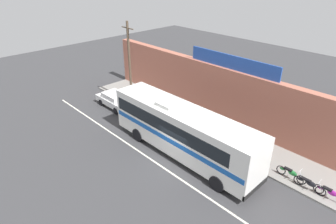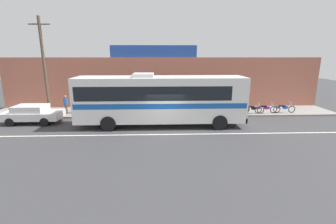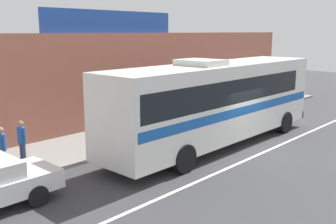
# 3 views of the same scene
# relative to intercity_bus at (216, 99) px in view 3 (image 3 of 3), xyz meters

# --- Properties ---
(ground_plane) EXTENTS (70.00, 70.00, 0.00)m
(ground_plane) POSITION_rel_intercity_bus_xyz_m (0.39, -1.25, -2.07)
(ground_plane) COLOR #3A3A3D
(sidewalk_slab) EXTENTS (30.00, 3.60, 0.14)m
(sidewalk_slab) POSITION_rel_intercity_bus_xyz_m (0.39, 3.95, -2.00)
(sidewalk_slab) COLOR gray
(sidewalk_slab) RESTS_ON ground_plane
(storefront_facade) EXTENTS (30.00, 0.70, 4.80)m
(storefront_facade) POSITION_rel_intercity_bus_xyz_m (0.39, 6.10, 0.33)
(storefront_facade) COLOR #B26651
(storefront_facade) RESTS_ON ground_plane
(storefront_billboard) EXTENTS (8.08, 0.12, 1.10)m
(storefront_billboard) POSITION_rel_intercity_bus_xyz_m (-0.50, 6.10, 3.28)
(storefront_billboard) COLOR #234CAD
(storefront_billboard) RESTS_ON storefront_facade
(road_center_stripe) EXTENTS (30.00, 0.14, 0.01)m
(road_center_stripe) POSITION_rel_intercity_bus_xyz_m (0.39, -2.05, -2.06)
(road_center_stripe) COLOR silver
(road_center_stripe) RESTS_ON ground_plane
(intercity_bus) EXTENTS (11.87, 2.65, 3.78)m
(intercity_bus) POSITION_rel_intercity_bus_xyz_m (0.00, 0.00, 0.00)
(intercity_bus) COLOR white
(intercity_bus) RESTS_ON ground_plane
(motorcycle_green) EXTENTS (1.93, 0.56, 0.94)m
(motorcycle_green) POSITION_rel_intercity_bus_xyz_m (10.77, 2.89, -1.50)
(motorcycle_green) COLOR black
(motorcycle_green) RESTS_ON sidewalk_slab
(motorcycle_blue) EXTENTS (1.92, 0.56, 0.94)m
(motorcycle_blue) POSITION_rel_intercity_bus_xyz_m (7.95, 2.70, -1.50)
(motorcycle_blue) COLOR black
(motorcycle_blue) RESTS_ON sidewalk_slab
(motorcycle_orange) EXTENTS (1.93, 0.56, 0.94)m
(motorcycle_orange) POSITION_rel_intercity_bus_xyz_m (6.74, 2.86, -1.50)
(motorcycle_orange) COLOR black
(motorcycle_orange) RESTS_ON sidewalk_slab
(motorcycle_purple) EXTENTS (1.95, 0.56, 0.94)m
(motorcycle_purple) POSITION_rel_intercity_bus_xyz_m (9.11, 2.80, -1.50)
(motorcycle_purple) COLOR black
(motorcycle_purple) RESTS_ON sidewalk_slab
(pedestrian_near_shop) EXTENTS (0.30, 0.48, 1.60)m
(pedestrian_near_shop) POSITION_rel_intercity_bus_xyz_m (-7.01, 3.49, -1.00)
(pedestrian_near_shop) COLOR navy
(pedestrian_near_shop) RESTS_ON sidewalk_slab
(pedestrian_far_left) EXTENTS (0.30, 0.48, 1.59)m
(pedestrian_far_left) POSITION_rel_intercity_bus_xyz_m (-7.90, 3.16, -1.01)
(pedestrian_far_left) COLOR brown
(pedestrian_far_left) RESTS_ON sidewalk_slab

